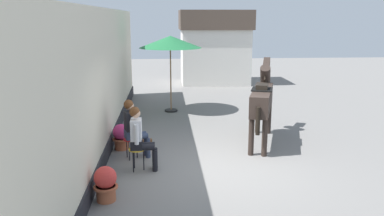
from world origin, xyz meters
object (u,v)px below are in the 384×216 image
(flower_planter_near, at_px, (106,183))
(satchel_bag, at_px, (146,143))
(saddled_horse_center, at_px, (262,98))
(seated_visitor_near, at_px, (139,135))
(flower_planter_far, at_px, (121,136))
(seated_visitor_far, at_px, (133,126))
(cafe_parasol, at_px, (170,42))

(flower_planter_near, distance_m, satchel_bag, 3.06)
(flower_planter_near, bearing_deg, saddled_horse_center, 42.06)
(seated_visitor_near, bearing_deg, saddled_horse_center, 30.42)
(flower_planter_far, relative_size, satchel_bag, 2.29)
(seated_visitor_far, relative_size, cafe_parasol, 0.54)
(seated_visitor_near, relative_size, satchel_bag, 4.96)
(saddled_horse_center, bearing_deg, seated_visitor_far, -162.31)
(saddled_horse_center, relative_size, satchel_bag, 10.36)
(seated_visitor_near, height_order, seated_visitor_far, same)
(seated_visitor_far, xyz_separation_m, saddled_horse_center, (3.22, 1.03, 0.38))
(flower_planter_near, bearing_deg, seated_visitor_near, 69.88)
(saddled_horse_center, distance_m, cafe_parasol, 4.45)
(flower_planter_far, bearing_deg, flower_planter_near, -89.68)
(flower_planter_near, height_order, flower_planter_far, same)
(seated_visitor_far, bearing_deg, cafe_parasol, 78.54)
(flower_planter_near, relative_size, cafe_parasol, 0.25)
(flower_planter_far, height_order, satchel_bag, flower_planter_far)
(seated_visitor_near, height_order, cafe_parasol, cafe_parasol)
(flower_planter_near, bearing_deg, seated_visitor_far, 81.27)
(seated_visitor_near, xyz_separation_m, satchel_bag, (0.06, 1.57, -0.68))
(cafe_parasol, bearing_deg, seated_visitor_near, -97.95)
(flower_planter_far, distance_m, satchel_bag, 0.66)
(seated_visitor_far, relative_size, satchel_bag, 4.96)
(saddled_horse_center, distance_m, flower_planter_near, 4.85)
(flower_planter_near, bearing_deg, flower_planter_far, 90.32)
(flower_planter_far, bearing_deg, satchel_bag, 13.56)
(saddled_horse_center, relative_size, cafe_parasol, 1.12)
(satchel_bag, bearing_deg, cafe_parasol, -112.36)
(saddled_horse_center, xyz_separation_m, cafe_parasol, (-2.27, 3.63, 1.20))
(satchel_bag, bearing_deg, flower_planter_near, 66.77)
(seated_visitor_far, xyz_separation_m, flower_planter_near, (-0.33, -2.18, -0.44))
(seated_visitor_far, bearing_deg, flower_planter_far, 117.70)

